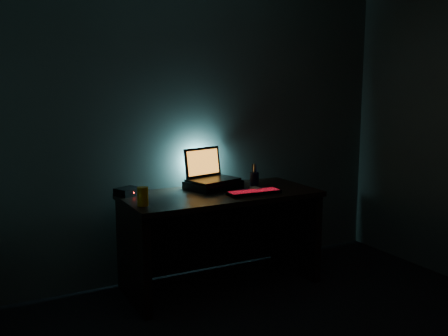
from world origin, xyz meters
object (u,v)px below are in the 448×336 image
Objects in this scene: laptop at (209,173)px; mouse at (256,189)px; router at (128,191)px; keyboard at (254,192)px; juice_glass at (143,196)px; pen_cup at (254,179)px.

mouse is (0.26, -0.31, -0.10)m from laptop.
router is (-0.93, 0.33, 0.01)m from mouse.
router is at bearing 160.00° from mouse.
laptop is 0.44m from keyboard.
laptop is 0.68m from router.
router reaches higher than mouse.
juice_glass is at bearing -177.68° from mouse.
juice_glass reaches higher than router.
router is at bearing 163.85° from laptop.
pen_cup is (0.11, 0.21, 0.04)m from mouse.
pen_cup reaches higher than keyboard.
mouse is 0.84× the size of pen_cup.
mouse is at bearing 53.19° from keyboard.
mouse is 0.43× the size of router.
laptop is 1.03× the size of keyboard.
mouse is at bearing 2.92° from juice_glass.
juice_glass is at bearing -166.22° from pen_cup.
mouse is (0.06, 0.07, 0.00)m from keyboard.
laptop is at bearing 164.73° from pen_cup.
laptop reaches higher than juice_glass.
keyboard is (0.19, -0.38, -0.11)m from laptop.
laptop is 3.32× the size of juice_glass.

